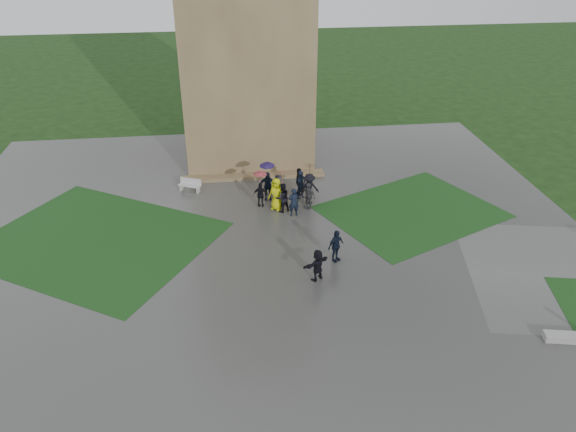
{
  "coord_description": "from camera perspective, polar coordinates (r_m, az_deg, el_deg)",
  "views": [
    {
      "loc": [
        -1.8,
        -21.54,
        14.9
      ],
      "look_at": [
        1.3,
        3.23,
        1.2
      ],
      "focal_mm": 35.0,
      "sensor_mm": 36.0,
      "label": 1
    }
  ],
  "objects": [
    {
      "name": "pedestrian_mid",
      "position": [
        26.76,
        4.88,
        -3.04
      ],
      "size": [
        1.11,
        0.99,
        1.64
      ],
      "primitive_type": "imported",
      "rotation": [
        0.0,
        0.0,
        0.59
      ],
      "color": "black",
      "rests_on": "plaza"
    },
    {
      "name": "lawn_inset_right",
      "position": [
        32.12,
        12.45,
        0.44
      ],
      "size": [
        11.12,
        10.15,
        0.01
      ],
      "primitive_type": "cube",
      "rotation": [
        0.0,
        0.0,
        0.44
      ],
      "color": "#123512",
      "rests_on": "plaza"
    },
    {
      "name": "visitor_cluster",
      "position": [
        31.75,
        -0.06,
        3.04
      ],
      "size": [
        3.91,
        3.29,
        2.5
      ],
      "color": "black",
      "rests_on": "plaza"
    },
    {
      "name": "lawn_inset_left",
      "position": [
        30.31,
        -18.92,
        -2.36
      ],
      "size": [
        14.1,
        13.46,
        0.01
      ],
      "primitive_type": "cube",
      "rotation": [
        0.0,
        0.0,
        -0.56
      ],
      "color": "#123512",
      "rests_on": "plaza"
    },
    {
      "name": "ground",
      "position": [
        26.25,
        -1.95,
        -5.84
      ],
      "size": [
        120.0,
        120.0,
        0.0
      ],
      "primitive_type": "plane",
      "color": "black"
    },
    {
      "name": "tower_plinth",
      "position": [
        35.42,
        -3.58,
        4.06
      ],
      "size": [
        9.0,
        0.8,
        0.22
      ],
      "primitive_type": "cube",
      "color": "brown",
      "rests_on": "plaza"
    },
    {
      "name": "plaza",
      "position": [
        27.91,
        -2.34,
        -3.51
      ],
      "size": [
        34.0,
        34.0,
        0.02
      ],
      "primitive_type": "cube",
      "color": "#353533",
      "rests_on": "ground"
    },
    {
      "name": "pedestrian_near",
      "position": [
        25.43,
        3.02,
        -4.99
      ],
      "size": [
        1.48,
        1.2,
        1.54
      ],
      "primitive_type": "imported",
      "rotation": [
        0.0,
        0.0,
        3.71
      ],
      "color": "black",
      "rests_on": "plaza"
    },
    {
      "name": "tower",
      "position": [
        37.06,
        -4.52,
        19.52
      ],
      "size": [
        8.0,
        8.0,
        18.0
      ],
      "primitive_type": "cube",
      "color": "brown",
      "rests_on": "ground"
    },
    {
      "name": "bench",
      "position": [
        34.01,
        -9.92,
        3.12
      ],
      "size": [
        1.41,
        0.95,
        0.79
      ],
      "rotation": [
        0.0,
        0.0,
        -0.43
      ],
      "color": "#B0B0AB",
      "rests_on": "plaza"
    }
  ]
}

